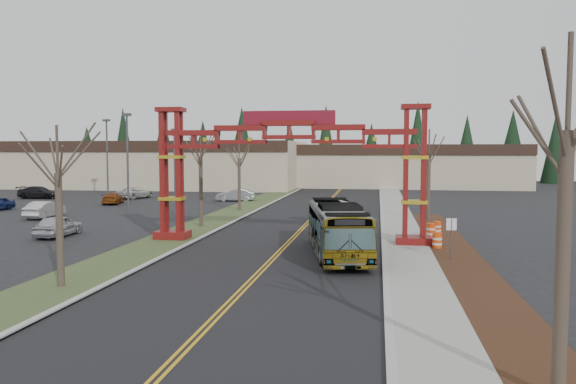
% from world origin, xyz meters
% --- Properties ---
extents(ground, '(200.00, 200.00, 0.00)m').
position_xyz_m(ground, '(0.00, 0.00, 0.00)').
color(ground, black).
rests_on(ground, ground).
extents(road, '(12.00, 110.00, 0.02)m').
position_xyz_m(road, '(0.00, 25.00, 0.01)').
color(road, black).
rests_on(road, ground).
extents(lane_line_left, '(0.12, 100.00, 0.01)m').
position_xyz_m(lane_line_left, '(-0.12, 25.00, 0.03)').
color(lane_line_left, gold).
rests_on(lane_line_left, road).
extents(lane_line_right, '(0.12, 100.00, 0.01)m').
position_xyz_m(lane_line_right, '(0.12, 25.00, 0.03)').
color(lane_line_right, gold).
rests_on(lane_line_right, road).
extents(curb_right, '(0.30, 110.00, 0.15)m').
position_xyz_m(curb_right, '(6.15, 25.00, 0.07)').
color(curb_right, '#A8A8A3').
rests_on(curb_right, ground).
extents(sidewalk_right, '(2.60, 110.00, 0.14)m').
position_xyz_m(sidewalk_right, '(7.60, 25.00, 0.08)').
color(sidewalk_right, gray).
rests_on(sidewalk_right, ground).
extents(landscape_strip, '(2.60, 50.00, 0.12)m').
position_xyz_m(landscape_strip, '(10.20, 10.00, 0.06)').
color(landscape_strip, '#311C10').
rests_on(landscape_strip, ground).
extents(grass_median, '(4.00, 110.00, 0.08)m').
position_xyz_m(grass_median, '(-8.00, 25.00, 0.04)').
color(grass_median, '#344422').
rests_on(grass_median, ground).
extents(curb_left, '(0.30, 110.00, 0.15)m').
position_xyz_m(curb_left, '(-6.15, 25.00, 0.07)').
color(curb_left, '#A8A8A3').
rests_on(curb_left, ground).
extents(gateway_arch, '(18.20, 1.60, 8.90)m').
position_xyz_m(gateway_arch, '(0.00, 18.00, 5.98)').
color(gateway_arch, '#5E110C').
rests_on(gateway_arch, ground).
extents(retail_building_west, '(46.00, 22.30, 7.50)m').
position_xyz_m(retail_building_west, '(-30.00, 71.96, 3.76)').
color(retail_building_west, '#BBAB8F').
rests_on(retail_building_west, ground).
extents(retail_building_east, '(38.00, 20.30, 7.00)m').
position_xyz_m(retail_building_east, '(10.00, 79.95, 3.51)').
color(retail_building_east, '#BBAB8F').
rests_on(retail_building_east, ground).
extents(conifer_treeline, '(116.10, 5.60, 13.00)m').
position_xyz_m(conifer_treeline, '(0.25, 92.00, 6.49)').
color(conifer_treeline, black).
rests_on(conifer_treeline, ground).
extents(transit_bus, '(4.56, 11.28, 3.06)m').
position_xyz_m(transit_bus, '(3.44, 14.00, 1.53)').
color(transit_bus, '#93969A').
rests_on(transit_bus, ground).
extents(silver_sedan, '(2.21, 4.55, 1.44)m').
position_xyz_m(silver_sedan, '(2.03, 25.07, 0.72)').
color(silver_sedan, '#A5A8AD').
rests_on(silver_sedan, ground).
extents(parked_car_near_a, '(2.03, 4.54, 1.51)m').
position_xyz_m(parked_car_near_a, '(-16.42, 18.00, 0.76)').
color(parked_car_near_a, '#B7BAC0').
rests_on(parked_car_near_a, ground).
extents(parked_car_near_b, '(1.76, 4.66, 1.52)m').
position_xyz_m(parked_car_near_b, '(-23.69, 27.81, 0.76)').
color(parked_car_near_b, silver).
rests_on(parked_car_near_b, ground).
extents(parked_car_mid_a, '(2.83, 4.76, 1.29)m').
position_xyz_m(parked_car_mid_a, '(-23.83, 41.23, 0.65)').
color(parked_car_mid_a, brown).
rests_on(parked_car_mid_a, ground).
extents(parked_car_far_a, '(4.67, 1.90, 1.51)m').
position_xyz_m(parked_car_far_a, '(-11.00, 46.78, 0.75)').
color(parked_car_far_a, '#A1A3A9').
rests_on(parked_car_far_a, ground).
extents(parked_car_far_b, '(3.70, 5.60, 1.43)m').
position_xyz_m(parked_car_far_b, '(-24.50, 48.57, 0.71)').
color(parked_car_far_b, silver).
rests_on(parked_car_far_b, ground).
extents(parked_car_far_c, '(5.40, 2.40, 1.54)m').
position_xyz_m(parked_car_far_c, '(-36.37, 46.54, 0.77)').
color(parked_car_far_c, black).
rests_on(parked_car_far_c, ground).
extents(bare_tree_median_near, '(3.16, 3.16, 7.13)m').
position_xyz_m(bare_tree_median_near, '(-8.00, 4.41, 5.02)').
color(bare_tree_median_near, '#382D26').
rests_on(bare_tree_median_near, ground).
extents(bare_tree_median_mid, '(3.07, 3.07, 7.54)m').
position_xyz_m(bare_tree_median_mid, '(-8.00, 24.29, 5.47)').
color(bare_tree_median_mid, '#382D26').
rests_on(bare_tree_median_mid, ground).
extents(bare_tree_median_far, '(3.08, 3.08, 7.25)m').
position_xyz_m(bare_tree_median_far, '(-8.00, 36.61, 5.19)').
color(bare_tree_median_far, '#382D26').
rests_on(bare_tree_median_far, ground).
extents(bare_tree_right_near, '(3.38, 3.38, 8.71)m').
position_xyz_m(bare_tree_right_near, '(10.00, -4.24, 6.43)').
color(bare_tree_right_near, '#382D26').
rests_on(bare_tree_right_near, ground).
extents(bare_tree_right_far, '(3.39, 3.39, 7.85)m').
position_xyz_m(bare_tree_right_far, '(10.00, 31.05, 5.58)').
color(bare_tree_right_far, '#382D26').
rests_on(bare_tree_right_far, ground).
extents(light_pole_near, '(0.84, 0.42, 9.66)m').
position_xyz_m(light_pole_near, '(-18.48, 33.71, 5.59)').
color(light_pole_near, '#3F3F44').
rests_on(light_pole_near, ground).
extents(light_pole_mid, '(0.86, 0.43, 9.97)m').
position_xyz_m(light_pole_mid, '(-28.06, 48.36, 5.77)').
color(light_pole_mid, '#3F3F44').
rests_on(light_pole_mid, ground).
extents(light_pole_far, '(0.78, 0.39, 9.02)m').
position_xyz_m(light_pole_far, '(-21.70, 55.08, 5.22)').
color(light_pole_far, '#3F3F44').
rests_on(light_pole_far, ground).
extents(street_sign, '(0.54, 0.06, 2.37)m').
position_xyz_m(street_sign, '(9.68, 13.11, 1.70)').
color(street_sign, '#3F3F44').
rests_on(street_sign, ground).
extents(barrel_south, '(0.58, 0.58, 1.07)m').
position_xyz_m(barrel_south, '(9.33, 16.74, 0.53)').
color(barrel_south, '#E7440C').
rests_on(barrel_south, ground).
extents(barrel_mid, '(0.59, 0.59, 1.09)m').
position_xyz_m(barrel_mid, '(9.34, 20.91, 0.55)').
color(barrel_mid, '#E7440C').
rests_on(barrel_mid, ground).
extents(barrel_north, '(0.54, 0.54, 0.99)m').
position_xyz_m(barrel_north, '(9.95, 22.81, 0.50)').
color(barrel_north, '#E7440C').
rests_on(barrel_north, ground).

